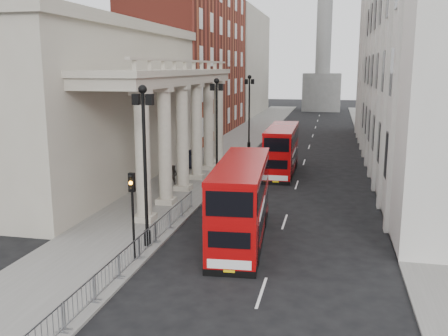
# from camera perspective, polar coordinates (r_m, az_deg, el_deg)

# --- Properties ---
(ground) EXTENTS (260.00, 260.00, 0.00)m
(ground) POSITION_cam_1_polar(r_m,az_deg,el_deg) (23.16, -10.92, -12.41)
(ground) COLOR black
(ground) RESTS_ON ground
(sidewalk_west) EXTENTS (6.00, 140.00, 0.12)m
(sidewalk_west) POSITION_cam_1_polar(r_m,az_deg,el_deg) (51.56, -0.89, 1.14)
(sidewalk_west) COLOR slate
(sidewalk_west) RESTS_ON ground
(sidewalk_east) EXTENTS (3.00, 140.00, 0.12)m
(sidewalk_east) POSITION_cam_1_polar(r_m,az_deg,el_deg) (50.47, 17.67, 0.37)
(sidewalk_east) COLOR slate
(sidewalk_east) RESTS_ON ground
(kerb) EXTENTS (0.20, 140.00, 0.14)m
(kerb) POSITION_cam_1_polar(r_m,az_deg,el_deg) (50.98, 2.34, 1.02)
(kerb) COLOR slate
(kerb) RESTS_ON ground
(portico_building) EXTENTS (9.00, 28.00, 12.00)m
(portico_building) POSITION_cam_1_polar(r_m,az_deg,el_deg) (42.12, -14.81, 6.60)
(portico_building) COLOR #9F9785
(portico_building) RESTS_ON ground
(brick_building) EXTENTS (9.00, 32.00, 22.00)m
(brick_building) POSITION_cam_1_polar(r_m,az_deg,el_deg) (70.06, -3.59, 12.83)
(brick_building) COLOR maroon
(brick_building) RESTS_ON ground
(west_building_far) EXTENTS (9.00, 30.00, 20.00)m
(west_building_far) POSITION_cam_1_polar(r_m,az_deg,el_deg) (101.21, 1.48, 11.85)
(west_building_far) COLOR #9F9785
(west_building_far) RESTS_ON ground
(east_building) EXTENTS (8.00, 55.00, 25.00)m
(east_building) POSITION_cam_1_polar(r_m,az_deg,el_deg) (52.01, 21.15, 14.25)
(east_building) COLOR beige
(east_building) RESTS_ON ground
(monument_column) EXTENTS (8.00, 8.00, 54.20)m
(monument_column) POSITION_cam_1_polar(r_m,az_deg,el_deg) (111.61, 11.35, 14.67)
(monument_column) COLOR #60605E
(monument_column) RESTS_ON ground
(lamp_post_south) EXTENTS (1.05, 0.44, 8.32)m
(lamp_post_south) POSITION_cam_1_polar(r_m,az_deg,el_deg) (25.51, -9.05, 1.43)
(lamp_post_south) COLOR black
(lamp_post_south) RESTS_ON sidewalk_west
(lamp_post_mid) EXTENTS (1.05, 0.44, 8.32)m
(lamp_post_mid) POSITION_cam_1_polar(r_m,az_deg,el_deg) (40.68, -0.84, 5.28)
(lamp_post_mid) COLOR black
(lamp_post_mid) RESTS_ON sidewalk_west
(lamp_post_north) EXTENTS (1.05, 0.44, 8.32)m
(lamp_post_north) POSITION_cam_1_polar(r_m,az_deg,el_deg) (56.31, 2.90, 6.98)
(lamp_post_north) COLOR black
(lamp_post_north) RESTS_ON sidewalk_west
(traffic_light) EXTENTS (0.28, 0.33, 4.30)m
(traffic_light) POSITION_cam_1_polar(r_m,az_deg,el_deg) (24.04, -10.44, -3.64)
(traffic_light) COLOR black
(traffic_light) RESTS_ON sidewalk_west
(crowd_barriers) EXTENTS (0.50, 18.75, 1.10)m
(crowd_barriers) POSITION_cam_1_polar(r_m,az_deg,el_deg) (24.93, -9.70, -8.94)
(crowd_barriers) COLOR gray
(crowd_barriers) RESTS_ON sidewalk_west
(bus_near) EXTENTS (3.18, 10.23, 4.35)m
(bus_near) POSITION_cam_1_polar(r_m,az_deg,el_deg) (26.90, 1.98, -3.66)
(bus_near) COLOR #9A0708
(bus_near) RESTS_ON ground
(bus_far) EXTENTS (2.44, 9.66, 4.16)m
(bus_far) POSITION_cam_1_polar(r_m,az_deg,el_deg) (44.47, 6.62, 2.17)
(bus_far) COLOR #A30708
(bus_far) RESTS_ON ground
(pedestrian_a) EXTENTS (0.62, 0.47, 1.55)m
(pedestrian_a) POSITION_cam_1_polar(r_m,az_deg,el_deg) (33.89, -9.19, -3.03)
(pedestrian_a) COLOR black
(pedestrian_a) RESTS_ON sidewalk_west
(pedestrian_b) EXTENTS (0.88, 0.75, 1.56)m
(pedestrian_b) POSITION_cam_1_polar(r_m,az_deg,el_deg) (39.77, -5.83, -0.79)
(pedestrian_b) COLOR black
(pedestrian_b) RESTS_ON sidewalk_west
(pedestrian_c) EXTENTS (0.94, 0.67, 1.80)m
(pedestrian_c) POSITION_cam_1_polar(r_m,az_deg,el_deg) (45.70, -3.87, 1.00)
(pedestrian_c) COLOR black
(pedestrian_c) RESTS_ON sidewalk_west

